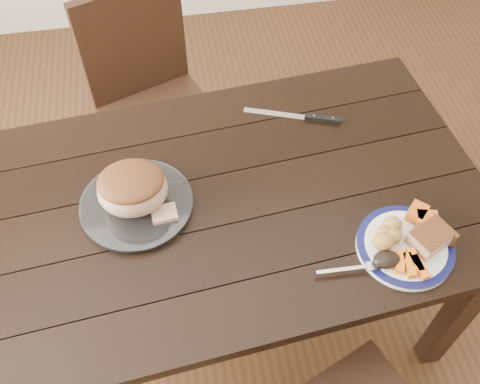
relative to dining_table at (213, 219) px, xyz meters
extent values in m
plane|color=#472B16|center=(0.00, 0.00, -0.66)|extent=(4.00, 4.00, 0.00)
cube|color=black|center=(0.00, 0.00, 0.07)|extent=(1.68, 1.04, 0.04)
cube|color=black|center=(-0.75, 0.30, -0.30)|extent=(0.07, 0.07, 0.71)
cube|color=black|center=(0.75, -0.30, -0.30)|extent=(0.07, 0.07, 0.71)
cube|color=black|center=(0.68, 0.44, -0.30)|extent=(0.07, 0.07, 0.71)
cube|color=black|center=(0.40, -0.42, -0.44)|extent=(0.04, 0.04, 0.43)
cube|color=black|center=(-0.12, 0.65, -0.21)|extent=(0.54, 0.54, 0.04)
cube|color=black|center=(-0.19, 0.84, 0.04)|extent=(0.41, 0.19, 0.46)
cube|color=black|center=(-0.01, 0.88, -0.44)|extent=(0.04, 0.04, 0.43)
cube|color=black|center=(0.11, 0.55, -0.44)|extent=(0.04, 0.04, 0.43)
cube|color=black|center=(-0.35, 0.75, -0.44)|extent=(0.04, 0.04, 0.43)
cube|color=black|center=(-0.22, 0.42, -0.44)|extent=(0.04, 0.04, 0.43)
cylinder|color=white|center=(0.49, -0.25, 0.10)|extent=(0.26, 0.26, 0.02)
torus|color=#0C0F3E|center=(0.49, -0.25, 0.11)|extent=(0.26, 0.26, 0.02)
cylinder|color=white|center=(-0.21, 0.02, 0.10)|extent=(0.31, 0.31, 0.02)
cube|color=tan|center=(0.55, -0.25, 0.14)|extent=(0.12, 0.11, 0.04)
ellipsoid|color=gold|center=(0.47, -0.19, 0.14)|extent=(0.05, 0.05, 0.04)
ellipsoid|color=gold|center=(0.46, -0.23, 0.13)|extent=(0.05, 0.04, 0.04)
ellipsoid|color=gold|center=(0.44, -0.21, 0.13)|extent=(0.05, 0.04, 0.04)
ellipsoid|color=gold|center=(0.42, -0.24, 0.14)|extent=(0.06, 0.05, 0.05)
cube|color=orange|center=(0.47, -0.31, 0.12)|extent=(0.03, 0.07, 0.02)
cube|color=orange|center=(0.45, -0.30, 0.12)|extent=(0.05, 0.07, 0.02)
cube|color=orange|center=(0.49, -0.30, 0.12)|extent=(0.03, 0.07, 0.02)
cube|color=orange|center=(0.49, -0.32, 0.12)|extent=(0.03, 0.07, 0.02)
cube|color=orange|center=(0.56, -0.19, 0.13)|extent=(0.06, 0.06, 0.04)
cube|color=orange|center=(0.55, -0.17, 0.13)|extent=(0.07, 0.07, 0.04)
ellipsoid|color=black|center=(0.42, -0.29, 0.13)|extent=(0.07, 0.05, 0.03)
cube|color=silver|center=(0.30, -0.29, 0.11)|extent=(0.14, 0.01, 0.00)
cube|color=silver|center=(0.39, -0.29, 0.11)|extent=(0.05, 0.03, 0.00)
ellipsoid|color=tan|center=(-0.21, 0.02, 0.17)|extent=(0.19, 0.17, 0.13)
cube|color=tan|center=(-0.14, -0.04, 0.12)|extent=(0.07, 0.06, 0.02)
cube|color=silver|center=(0.25, 0.31, 0.09)|extent=(0.20, 0.09, 0.00)
cube|color=black|center=(0.40, 0.26, 0.10)|extent=(0.12, 0.06, 0.01)
camera|label=1|loc=(-0.07, -0.91, 1.33)|focal=40.00mm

